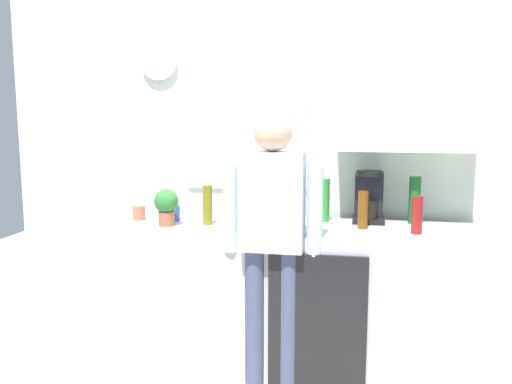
% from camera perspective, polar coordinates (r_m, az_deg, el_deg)
% --- Properties ---
extents(ground_plane, '(8.00, 8.00, 0.00)m').
position_cam_1_polar(ground_plane, '(3.39, 1.66, -19.65)').
color(ground_plane, beige).
extents(kitchen_counter, '(2.48, 0.64, 0.90)m').
position_cam_1_polar(kitchen_counter, '(3.48, 2.50, -10.80)').
color(kitchen_counter, '#B2B7BC').
rests_on(kitchen_counter, ground_plane).
extents(dishwasher_panel, '(0.56, 0.02, 0.81)m').
position_cam_1_polar(dishwasher_panel, '(3.16, 6.48, -13.74)').
color(dishwasher_panel, black).
rests_on(dishwasher_panel, ground_plane).
extents(back_wall_assembly, '(4.08, 0.42, 2.60)m').
position_cam_1_polar(back_wall_assembly, '(3.68, 5.04, 4.72)').
color(back_wall_assembly, silver).
rests_on(back_wall_assembly, ground_plane).
extents(coffee_maker, '(0.20, 0.20, 0.33)m').
position_cam_1_polar(coffee_maker, '(3.53, 11.88, -0.73)').
color(coffee_maker, black).
rests_on(coffee_maker, kitchen_counter).
extents(bottle_green_wine, '(0.07, 0.07, 0.30)m').
position_cam_1_polar(bottle_green_wine, '(3.54, 16.48, -0.82)').
color(bottle_green_wine, '#195923').
rests_on(bottle_green_wine, kitchen_counter).
extents(bottle_olive_oil, '(0.06, 0.06, 0.25)m').
position_cam_1_polar(bottle_olive_oil, '(3.37, -5.16, -1.37)').
color(bottle_olive_oil, olive).
rests_on(bottle_olive_oil, kitchen_counter).
extents(bottle_clear_soda, '(0.09, 0.09, 0.28)m').
position_cam_1_polar(bottle_clear_soda, '(3.49, 7.08, -0.82)').
color(bottle_clear_soda, '#2D8C33').
rests_on(bottle_clear_soda, kitchen_counter).
extents(bottle_red_vinegar, '(0.06, 0.06, 0.22)m').
position_cam_1_polar(bottle_red_vinegar, '(3.24, 16.72, -2.36)').
color(bottle_red_vinegar, maroon).
rests_on(bottle_red_vinegar, kitchen_counter).
extents(bottle_amber_beer, '(0.06, 0.06, 0.23)m').
position_cam_1_polar(bottle_amber_beer, '(3.30, 11.28, -1.88)').
color(bottle_amber_beer, brown).
rests_on(bottle_amber_beer, kitchen_counter).
extents(cup_terracotta_mug, '(0.08, 0.08, 0.09)m').
position_cam_1_polar(cup_terracotta_mug, '(3.60, -12.30, -2.18)').
color(cup_terracotta_mug, '#B26647').
rests_on(cup_terracotta_mug, kitchen_counter).
extents(cup_blue_mug, '(0.08, 0.08, 0.10)m').
position_cam_1_polar(cup_blue_mug, '(3.54, -8.76, -2.21)').
color(cup_blue_mug, '#3351B2').
rests_on(cup_blue_mug, kitchen_counter).
extents(cup_yellow_cup, '(0.07, 0.07, 0.08)m').
position_cam_1_polar(cup_yellow_cup, '(3.21, 1.45, -3.34)').
color(cup_yellow_cup, yellow).
rests_on(cup_yellow_cup, kitchen_counter).
extents(mixing_bowl, '(0.22, 0.22, 0.08)m').
position_cam_1_polar(mixing_bowl, '(3.62, -0.34, -2.04)').
color(mixing_bowl, '#4C72A5').
rests_on(mixing_bowl, kitchen_counter).
extents(potted_plant, '(0.15, 0.15, 0.23)m').
position_cam_1_polar(potted_plant, '(3.37, -9.50, -1.34)').
color(potted_plant, '#9E5638').
rests_on(potted_plant, kitchen_counter).
extents(dish_soap, '(0.06, 0.06, 0.18)m').
position_cam_1_polar(dish_soap, '(3.34, -2.67, -2.27)').
color(dish_soap, yellow).
rests_on(dish_soap, kitchen_counter).
extents(person_at_sink, '(0.57, 0.22, 1.60)m').
position_cam_1_polar(person_at_sink, '(3.06, 1.74, -3.79)').
color(person_at_sink, '#3F4766').
rests_on(person_at_sink, ground_plane).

